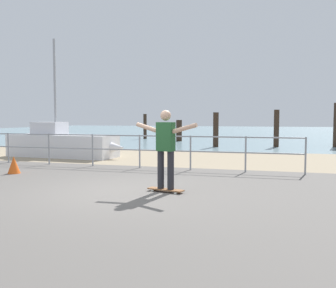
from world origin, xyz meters
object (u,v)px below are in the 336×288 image
object	(u,v)px
skateboard	(166,190)
traffic_cone	(14,165)
sailboat	(66,144)
skateboarder	(166,145)

from	to	relation	value
skateboard	traffic_cone	distance (m)	5.00
traffic_cone	skateboard	bearing A→B (deg)	-15.32
sailboat	traffic_cone	xyz separation A→B (m)	(1.00, -4.32, -0.27)
skateboarder	traffic_cone	size ratio (longest dim) A/B	3.30
traffic_cone	sailboat	bearing A→B (deg)	102.98
sailboat	skateboarder	world-z (taller)	sailboat
sailboat	skateboard	size ratio (longest dim) A/B	6.07
skateboard	skateboarder	distance (m)	0.95
sailboat	skateboard	distance (m)	8.12
sailboat	skateboarder	distance (m)	8.12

